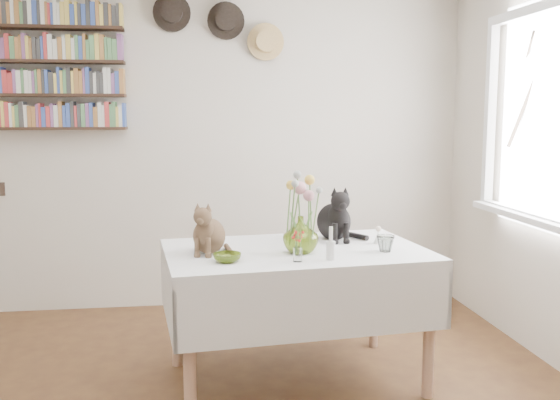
{
  "coord_description": "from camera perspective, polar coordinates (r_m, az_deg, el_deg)",
  "views": [
    {
      "loc": [
        -0.11,
        -2.62,
        1.49
      ],
      "look_at": [
        0.34,
        0.62,
        1.05
      ],
      "focal_mm": 40.0,
      "sensor_mm": 36.0,
      "label": 1
    }
  ],
  "objects": [
    {
      "name": "room",
      "position": [
        2.63,
        -5.49,
        2.39
      ],
      "size": [
        4.08,
        4.58,
        2.58
      ],
      "color": "brown",
      "rests_on": "ground"
    },
    {
      "name": "window",
      "position": [
        4.0,
        23.45,
        5.7
      ],
      "size": [
        0.12,
        1.52,
        1.32
      ],
      "color": "white",
      "rests_on": "room"
    },
    {
      "name": "dining_table",
      "position": [
        3.5,
        1.41,
        -7.49
      ],
      "size": [
        1.51,
        1.06,
        0.76
      ],
      "color": "white",
      "rests_on": "room"
    },
    {
      "name": "tabby_cat",
      "position": [
        3.36,
        -6.5,
        -2.41
      ],
      "size": [
        0.26,
        0.29,
        0.29
      ],
      "primitive_type": null,
      "rotation": [
        0.0,
        0.0,
        -0.34
      ],
      "color": "brown",
      "rests_on": "dining_table"
    },
    {
      "name": "black_cat",
      "position": [
        3.71,
        4.95,
        -1.09
      ],
      "size": [
        0.24,
        0.3,
        0.33
      ],
      "primitive_type": null,
      "rotation": [
        0.0,
        0.0,
        0.08
      ],
      "color": "black",
      "rests_on": "dining_table"
    },
    {
      "name": "flower_vase",
      "position": [
        3.34,
        1.9,
        -3.19
      ],
      "size": [
        0.23,
        0.23,
        0.2
      ],
      "primitive_type": "imported",
      "rotation": [
        0.0,
        0.0,
        -0.22
      ],
      "color": "#A6C045",
      "rests_on": "dining_table"
    },
    {
      "name": "green_bowl",
      "position": [
        3.16,
        -4.85,
        -5.27
      ],
      "size": [
        0.17,
        0.17,
        0.04
      ],
      "primitive_type": "imported",
      "rotation": [
        0.0,
        0.0,
        -0.23
      ],
      "color": "#A6C045",
      "rests_on": "dining_table"
    },
    {
      "name": "drinking_glass",
      "position": [
        3.43,
        9.62,
        -3.95
      ],
      "size": [
        0.11,
        0.11,
        0.09
      ],
      "primitive_type": "imported",
      "rotation": [
        0.0,
        0.0,
        -0.12
      ],
      "color": "white",
      "rests_on": "dining_table"
    },
    {
      "name": "candlestick",
      "position": [
        3.2,
        4.66,
        -4.45
      ],
      "size": [
        0.05,
        0.05,
        0.17
      ],
      "color": "white",
      "rests_on": "dining_table"
    },
    {
      "name": "berry_jar",
      "position": [
        3.15,
        1.62,
        -4.18
      ],
      "size": [
        0.05,
        0.05,
        0.18
      ],
      "color": "white",
      "rests_on": "dining_table"
    },
    {
      "name": "porcelain_figurine",
      "position": [
        3.64,
        8.97,
        -3.27
      ],
      "size": [
        0.05,
        0.05,
        0.1
      ],
      "color": "white",
      "rests_on": "dining_table"
    },
    {
      "name": "flower_bouquet",
      "position": [
        3.31,
        1.9,
        0.92
      ],
      "size": [
        0.17,
        0.13,
        0.39
      ],
      "color": "#4C7233",
      "rests_on": "flower_vase"
    },
    {
      "name": "bookshelf_unit",
      "position": [
        4.89,
        -19.96,
        11.36
      ],
      "size": [
        1.0,
        0.16,
        0.91
      ],
      "color": "#301E14",
      "rests_on": "room"
    },
    {
      "name": "wall_hats",
      "position": [
        4.86,
        -5.36,
        15.66
      ],
      "size": [
        0.98,
        0.09,
        0.48
      ],
      "color": "black",
      "rests_on": "room"
    }
  ]
}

